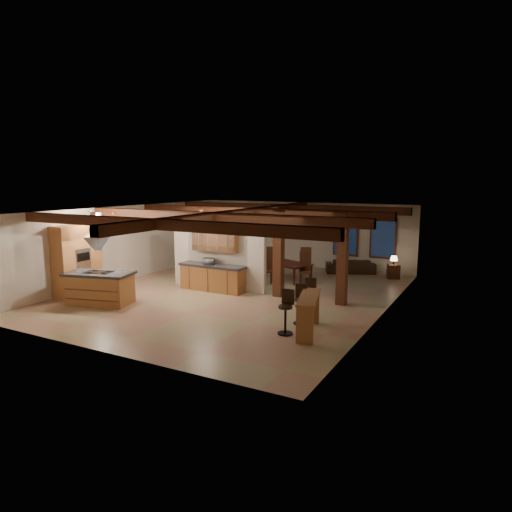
% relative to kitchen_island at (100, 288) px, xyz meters
% --- Properties ---
extents(ground, '(12.00, 12.00, 0.00)m').
position_rel_kitchen_island_xyz_m(ground, '(3.18, 3.03, -0.52)').
color(ground, tan).
rests_on(ground, ground).
extents(room_walls, '(12.00, 12.00, 12.00)m').
position_rel_kitchen_island_xyz_m(room_walls, '(3.18, 3.03, 1.26)').
color(room_walls, beige).
rests_on(room_walls, ground).
extents(ceiling_beams, '(10.00, 12.00, 0.28)m').
position_rel_kitchen_island_xyz_m(ceiling_beams, '(3.18, 3.03, 2.24)').
color(ceiling_beams, '#401C10').
rests_on(ceiling_beams, room_walls).
extents(timber_posts, '(2.50, 0.30, 2.90)m').
position_rel_kitchen_island_xyz_m(timber_posts, '(5.68, 3.53, 1.25)').
color(timber_posts, '#401C10').
rests_on(timber_posts, ground).
extents(partition_wall, '(3.80, 0.18, 2.20)m').
position_rel_kitchen_island_xyz_m(partition_wall, '(2.18, 3.53, 0.58)').
color(partition_wall, beige).
rests_on(partition_wall, ground).
extents(pantry_cabinet, '(0.67, 1.60, 2.40)m').
position_rel_kitchen_island_xyz_m(pantry_cabinet, '(-1.48, 0.43, 0.68)').
color(pantry_cabinet, '#995131').
rests_on(pantry_cabinet, ground).
extents(back_counter, '(2.50, 0.66, 0.94)m').
position_rel_kitchen_island_xyz_m(back_counter, '(2.18, 3.14, -0.04)').
color(back_counter, '#995131').
rests_on(back_counter, ground).
extents(upper_display_cabinet, '(1.80, 0.36, 0.95)m').
position_rel_kitchen_island_xyz_m(upper_display_cabinet, '(2.18, 3.34, 1.33)').
color(upper_display_cabinet, '#995131').
rests_on(upper_display_cabinet, partition_wall).
extents(range_hood, '(1.10, 1.10, 1.40)m').
position_rel_kitchen_island_xyz_m(range_hood, '(0.00, 0.00, 1.27)').
color(range_hood, silver).
rests_on(range_hood, room_walls).
extents(back_windows, '(2.70, 0.07, 1.70)m').
position_rel_kitchen_island_xyz_m(back_windows, '(5.98, 8.96, 0.98)').
color(back_windows, '#401C10').
rests_on(back_windows, room_walls).
extents(framed_art, '(0.65, 0.05, 0.85)m').
position_rel_kitchen_island_xyz_m(framed_art, '(1.68, 8.96, 1.18)').
color(framed_art, '#401C10').
rests_on(framed_art, room_walls).
extents(recessed_cans, '(3.16, 2.46, 0.03)m').
position_rel_kitchen_island_xyz_m(recessed_cans, '(0.65, 1.09, 2.35)').
color(recessed_cans, silver).
rests_on(recessed_cans, room_walls).
extents(kitchen_island, '(2.28, 1.60, 1.03)m').
position_rel_kitchen_island_xyz_m(kitchen_island, '(0.00, 0.00, 0.00)').
color(kitchen_island, '#995131').
rests_on(kitchen_island, ground).
extents(dining_table, '(2.18, 1.76, 0.67)m').
position_rel_kitchen_island_xyz_m(dining_table, '(3.75, 6.04, -0.18)').
color(dining_table, '#411810').
rests_on(dining_table, ground).
extents(sofa, '(2.18, 1.56, 0.59)m').
position_rel_kitchen_island_xyz_m(sofa, '(5.57, 8.53, -0.22)').
color(sofa, black).
rests_on(sofa, ground).
extents(microwave, '(0.43, 0.34, 0.21)m').
position_rel_kitchen_island_xyz_m(microwave, '(2.03, 3.14, 0.53)').
color(microwave, silver).
rests_on(microwave, back_counter).
extents(bar_counter, '(0.94, 1.89, 0.96)m').
position_rel_kitchen_island_xyz_m(bar_counter, '(6.87, 0.52, 0.13)').
color(bar_counter, '#995131').
rests_on(bar_counter, ground).
extents(side_table, '(0.60, 0.60, 0.57)m').
position_rel_kitchen_island_xyz_m(side_table, '(7.40, 8.25, -0.23)').
color(side_table, '#401C10').
rests_on(side_table, ground).
extents(table_lamp, '(0.29, 0.29, 0.34)m').
position_rel_kitchen_island_xyz_m(table_lamp, '(7.40, 8.25, 0.29)').
color(table_lamp, black).
rests_on(table_lamp, side_table).
extents(bar_stool_a, '(0.40, 0.40, 1.14)m').
position_rel_kitchen_island_xyz_m(bar_stool_a, '(6.40, 0.16, 0.06)').
color(bar_stool_a, black).
rests_on(bar_stool_a, ground).
extents(bar_stool_b, '(0.39, 0.41, 1.08)m').
position_rel_kitchen_island_xyz_m(bar_stool_b, '(6.40, 1.12, 0.03)').
color(bar_stool_b, black).
rests_on(bar_stool_b, ground).
extents(bar_stool_c, '(0.39, 0.41, 1.10)m').
position_rel_kitchen_island_xyz_m(bar_stool_c, '(6.36, 1.88, 0.04)').
color(bar_stool_c, black).
rests_on(bar_stool_c, ground).
extents(dining_chairs, '(2.43, 2.43, 1.23)m').
position_rel_kitchen_island_xyz_m(dining_chairs, '(3.75, 6.04, 0.11)').
color(dining_chairs, '#401C10').
rests_on(dining_chairs, ground).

